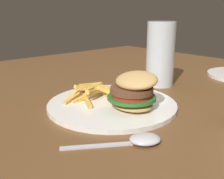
% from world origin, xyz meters
% --- Properties ---
extents(dining_table, '(1.60, 1.27, 0.74)m').
position_xyz_m(dining_table, '(0.00, 0.00, 0.64)').
color(dining_table, brown).
rests_on(dining_table, ground_plane).
extents(meal_plate_near, '(0.30, 0.30, 0.09)m').
position_xyz_m(meal_plate_near, '(-0.01, -0.18, 0.77)').
color(meal_plate_near, white).
rests_on(meal_plate_near, dining_table).
extents(beer_glass, '(0.08, 0.08, 0.19)m').
position_xyz_m(beer_glass, '(-0.08, 0.05, 0.83)').
color(beer_glass, silver).
rests_on(beer_glass, dining_table).
extents(spoon, '(0.12, 0.16, 0.02)m').
position_xyz_m(spoon, '(0.14, -0.27, 0.75)').
color(spoon, silver).
rests_on(spoon, dining_table).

